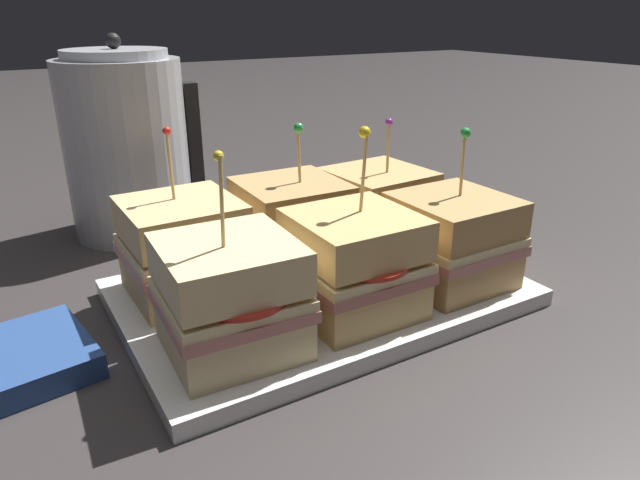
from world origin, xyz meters
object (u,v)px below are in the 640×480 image
object	(u,v)px
sandwich_front_right	(452,240)
sandwich_back_center	(293,224)
sandwich_back_right	(377,208)
serving_platter	(320,292)
sandwich_back_left	(183,248)
kettle_steel	(127,146)
sandwich_front_left	(230,297)
napkin_stack	(19,361)
sandwich_front_center	(356,264)

from	to	relation	value
sandwich_front_right	sandwich_back_center	size ratio (longest dim) A/B	1.01
sandwich_back_right	serving_platter	bearing A→B (deg)	-152.25
sandwich_back_left	kettle_steel	bearing A→B (deg)	87.41
sandwich_back_center	sandwich_back_right	distance (m)	0.12
serving_platter	sandwich_front_left	size ratio (longest dim) A/B	2.31
serving_platter	napkin_stack	world-z (taller)	napkin_stack
serving_platter	sandwich_back_center	bearing A→B (deg)	88.85
kettle_steel	serving_platter	bearing A→B (deg)	-69.93
serving_platter	sandwich_back_left	xyz separation A→B (m)	(-0.13, 0.06, 0.06)
sandwich_front_left	sandwich_front_center	size ratio (longest dim) A/B	0.99
sandwich_front_center	napkin_stack	bearing A→B (deg)	164.28
sandwich_front_right	sandwich_back_right	size ratio (longest dim) A/B	1.04
sandwich_back_center	sandwich_back_right	xyz separation A→B (m)	(0.12, 0.00, -0.00)
sandwich_front_left	sandwich_back_center	world-z (taller)	sandwich_front_left
serving_platter	sandwich_back_left	bearing A→B (deg)	154.73
sandwich_front_left	napkin_stack	size ratio (longest dim) A/B	1.39
sandwich_front_right	sandwich_back_left	xyz separation A→B (m)	(-0.26, 0.12, 0.00)
sandwich_front_left	sandwich_back_center	bearing A→B (deg)	44.75
sandwich_front_left	sandwich_back_right	bearing A→B (deg)	27.40
serving_platter	napkin_stack	bearing A→B (deg)	176.21
serving_platter	napkin_stack	distance (m)	0.30
sandwich_front_right	sandwich_back_right	bearing A→B (deg)	92.46
sandwich_front_left	kettle_steel	distance (m)	0.39
sandwich_front_center	sandwich_front_left	bearing A→B (deg)	-179.27
sandwich_front_center	kettle_steel	xyz separation A→B (m)	(-0.12, 0.39, 0.06)
sandwich_back_center	napkin_stack	bearing A→B (deg)	-171.62
napkin_stack	sandwich_back_left	bearing A→B (deg)	13.81
sandwich_front_right	sandwich_back_center	world-z (taller)	sandwich_front_right
sandwich_back_center	serving_platter	bearing A→B (deg)	-91.15
sandwich_front_center	napkin_stack	distance (m)	0.32
serving_platter	sandwich_front_center	xyz separation A→B (m)	(0.00, -0.06, 0.06)
serving_platter	kettle_steel	size ratio (longest dim) A/B	1.55
sandwich_front_center	sandwich_back_left	bearing A→B (deg)	136.27
kettle_steel	sandwich_back_left	bearing A→B (deg)	-92.59
serving_platter	sandwich_back_right	distance (m)	0.15
sandwich_front_left	sandwich_front_right	bearing A→B (deg)	0.58
sandwich_front_center	sandwich_back_right	bearing A→B (deg)	46.95
sandwich_front_left	kettle_steel	size ratio (longest dim) A/B	0.67
sandwich_front_center	sandwich_back_center	world-z (taller)	sandwich_front_center
sandwich_front_right	napkin_stack	world-z (taller)	sandwich_front_right
sandwich_back_left	kettle_steel	world-z (taller)	kettle_steel
sandwich_back_center	kettle_steel	xyz separation A→B (m)	(-0.12, 0.26, 0.06)
sandwich_front_right	sandwich_back_left	bearing A→B (deg)	154.17
serving_platter	napkin_stack	xyz separation A→B (m)	(-0.30, 0.02, 0.00)
sandwich_front_left	sandwich_back_left	world-z (taller)	sandwich_front_left
sandwich_front_right	kettle_steel	size ratio (longest dim) A/B	0.63
sandwich_back_left	kettle_steel	xyz separation A→B (m)	(0.01, 0.26, 0.06)
serving_platter	kettle_steel	distance (m)	0.36
kettle_steel	napkin_stack	distance (m)	0.37
sandwich_front_center	sandwich_back_left	distance (m)	0.18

